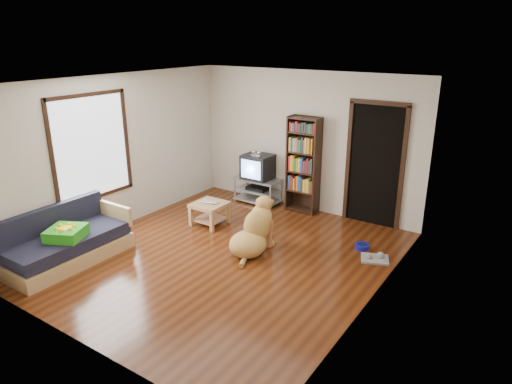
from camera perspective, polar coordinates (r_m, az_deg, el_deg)
The scene contains 18 objects.
ground at distance 7.01m, azimuth -3.83°, elevation -8.06°, with size 5.00×5.00×0.00m, color #55260E.
ceiling at distance 6.26m, azimuth -4.37°, elevation 13.61°, with size 5.00×5.00×0.00m, color white.
wall_back at distance 8.56m, azimuth 6.23°, elevation 6.24°, with size 4.50×4.50×0.00m, color beige.
wall_front at distance 4.91m, azimuth -22.22°, elevation -5.13°, with size 4.50×4.50×0.00m, color beige.
wall_left at distance 8.05m, azimuth -16.93°, elevation 4.68°, with size 5.00×5.00×0.00m, color beige.
wall_right at distance 5.50m, azimuth 14.85°, elevation -1.72°, with size 5.00×5.00×0.00m, color beige.
green_cushion at distance 7.10m, azimuth -22.64°, elevation -4.75°, with size 0.48×0.48×0.16m, color #2A9B1C.
laptop at distance 7.99m, azimuth -6.00°, elevation -1.36°, with size 0.31×0.20×0.02m, color silver.
dog_bowl at distance 7.40m, azimuth 13.11°, elevation -6.64°, with size 0.22×0.22×0.08m, color #161A97.
grey_rag at distance 7.12m, azimuth 14.63°, elevation -8.10°, with size 0.40×0.32×0.03m, color gray.
window at distance 7.69m, azimuth -19.84°, elevation 5.26°, with size 0.03×1.46×1.70m.
doorway at distance 8.07m, azimuth 14.64°, elevation 3.60°, with size 1.03×0.05×2.19m.
tv_stand at distance 9.07m, azimuth 0.23°, elevation 0.33°, with size 0.90×0.45×0.50m.
crt_tv at distance 8.95m, azimuth 0.31°, elevation 3.24°, with size 0.55×0.52×0.58m.
bookshelf at distance 8.47m, azimuth 5.96°, elevation 4.03°, with size 0.60×0.30×1.80m.
sofa at distance 7.33m, azimuth -22.50°, elevation -6.05°, with size 0.80×1.80×0.80m.
coffee_table at distance 8.06m, azimuth -5.83°, elevation -2.17°, with size 0.55×0.55×0.40m.
dog at distance 7.03m, azimuth -0.23°, elevation -5.02°, with size 0.61×1.08×0.88m.
Camera 1 is at (3.83, -4.91, 3.20)m, focal length 32.00 mm.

